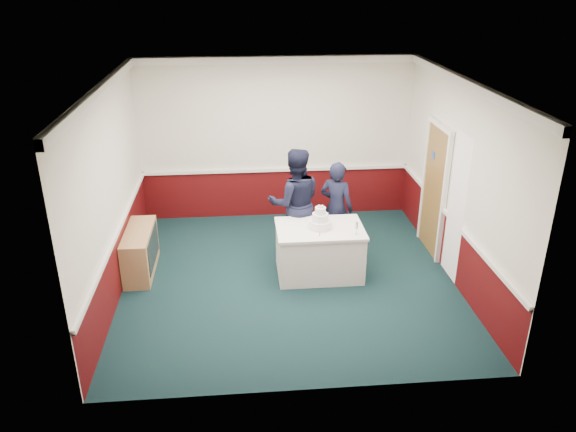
{
  "coord_description": "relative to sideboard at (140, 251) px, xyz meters",
  "views": [
    {
      "loc": [
        -0.69,
        -7.49,
        4.37
      ],
      "look_at": [
        -0.02,
        -0.1,
        1.1
      ],
      "focal_mm": 35.0,
      "sensor_mm": 36.0,
      "label": 1
    }
  ],
  "objects": [
    {
      "name": "ground",
      "position": [
        2.28,
        -0.44,
        -0.35
      ],
      "size": [
        5.0,
        5.0,
        0.0
      ],
      "primitive_type": "plane",
      "color": "#132D2E",
      "rests_on": "ground"
    },
    {
      "name": "wedding_cake",
      "position": [
        2.76,
        -0.32,
        0.55
      ],
      "size": [
        0.35,
        0.35,
        0.36
      ],
      "color": "white",
      "rests_on": "cake_table"
    },
    {
      "name": "sideboard",
      "position": [
        0.0,
        0.0,
        0.0
      ],
      "size": [
        0.41,
        1.2,
        0.7
      ],
      "color": "tan",
      "rests_on": "ground"
    },
    {
      "name": "room_shell",
      "position": [
        2.36,
        0.17,
        1.62
      ],
      "size": [
        5.0,
        5.0,
        3.0
      ],
      "color": "silver",
      "rests_on": "ground"
    },
    {
      "name": "person_woman",
      "position": [
        3.14,
        0.43,
        0.44
      ],
      "size": [
        0.69,
        0.63,
        1.57
      ],
      "primitive_type": "imported",
      "rotation": [
        0.0,
        0.0,
        2.57
      ],
      "color": "black",
      "rests_on": "ground"
    },
    {
      "name": "cake_table",
      "position": [
        2.76,
        -0.32,
        0.05
      ],
      "size": [
        1.32,
        0.92,
        0.79
      ],
      "color": "white",
      "rests_on": "ground"
    },
    {
      "name": "person_man",
      "position": [
        2.46,
        0.39,
        0.56
      ],
      "size": [
        0.91,
        0.72,
        1.82
      ],
      "primitive_type": "imported",
      "rotation": [
        0.0,
        0.0,
        3.18
      ],
      "color": "black",
      "rests_on": "ground"
    },
    {
      "name": "champagne_flute",
      "position": [
        3.26,
        -0.6,
        0.58
      ],
      "size": [
        0.05,
        0.05,
        0.21
      ],
      "color": "silver",
      "rests_on": "cake_table"
    },
    {
      "name": "cake_knife",
      "position": [
        2.73,
        -0.52,
        0.44
      ],
      "size": [
        0.07,
        0.22,
        0.0
      ],
      "primitive_type": "cube",
      "rotation": [
        0.0,
        0.0,
        -0.25
      ],
      "color": "silver",
      "rests_on": "cake_table"
    }
  ]
}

